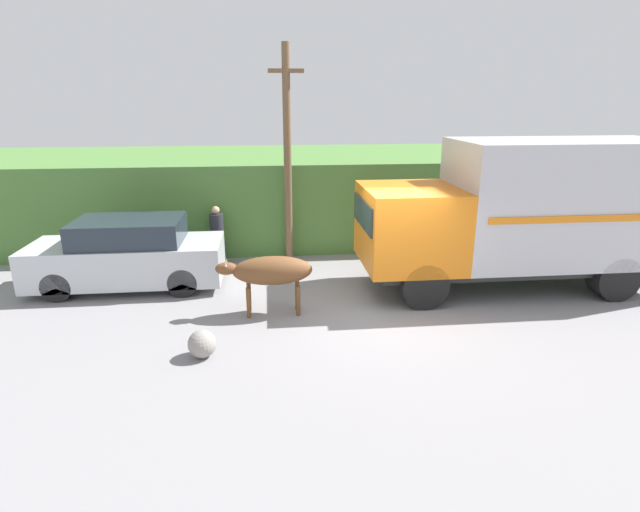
{
  "coord_description": "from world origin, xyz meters",
  "views": [
    {
      "loc": [
        -2.37,
        -9.4,
        4.27
      ],
      "look_at": [
        -1.3,
        0.7,
        1.07
      ],
      "focal_mm": 28.0,
      "sensor_mm": 36.0,
      "label": 1
    }
  ],
  "objects_px": {
    "cargo_truck": "(526,211)",
    "utility_pole": "(287,152)",
    "brown_cow": "(270,271)",
    "pedestrian_on_hill": "(217,233)",
    "parked_suv": "(128,255)",
    "roadside_rock": "(202,344)"
  },
  "relations": [
    {
      "from": "brown_cow",
      "to": "utility_pole",
      "type": "distance_m",
      "value": 4.19
    },
    {
      "from": "utility_pole",
      "to": "parked_suv",
      "type": "bearing_deg",
      "value": -155.91
    },
    {
      "from": "utility_pole",
      "to": "roadside_rock",
      "type": "height_order",
      "value": "utility_pole"
    },
    {
      "from": "parked_suv",
      "to": "pedestrian_on_hill",
      "type": "xyz_separation_m",
      "value": [
        1.91,
        1.65,
        0.05
      ]
    },
    {
      "from": "pedestrian_on_hill",
      "to": "utility_pole",
      "type": "height_order",
      "value": "utility_pole"
    },
    {
      "from": "cargo_truck",
      "to": "utility_pole",
      "type": "relative_size",
      "value": 1.24
    },
    {
      "from": "cargo_truck",
      "to": "parked_suv",
      "type": "bearing_deg",
      "value": 172.86
    },
    {
      "from": "pedestrian_on_hill",
      "to": "utility_pole",
      "type": "distance_m",
      "value": 2.85
    },
    {
      "from": "brown_cow",
      "to": "parked_suv",
      "type": "distance_m",
      "value": 3.82
    },
    {
      "from": "brown_cow",
      "to": "roadside_rock",
      "type": "bearing_deg",
      "value": -125.95
    },
    {
      "from": "brown_cow",
      "to": "pedestrian_on_hill",
      "type": "xyz_separation_m",
      "value": [
        -1.39,
        3.56,
        -0.08
      ]
    },
    {
      "from": "parked_suv",
      "to": "pedestrian_on_hill",
      "type": "distance_m",
      "value": 2.52
    },
    {
      "from": "parked_suv",
      "to": "utility_pole",
      "type": "bearing_deg",
      "value": 27.5
    },
    {
      "from": "pedestrian_on_hill",
      "to": "utility_pole",
      "type": "xyz_separation_m",
      "value": [
        1.94,
        0.07,
        2.09
      ]
    },
    {
      "from": "cargo_truck",
      "to": "parked_suv",
      "type": "relative_size",
      "value": 1.6
    },
    {
      "from": "brown_cow",
      "to": "parked_suv",
      "type": "bearing_deg",
      "value": 149.16
    },
    {
      "from": "brown_cow",
      "to": "roadside_rock",
      "type": "height_order",
      "value": "brown_cow"
    },
    {
      "from": "cargo_truck",
      "to": "parked_suv",
      "type": "height_order",
      "value": "cargo_truck"
    },
    {
      "from": "pedestrian_on_hill",
      "to": "cargo_truck",
      "type": "bearing_deg",
      "value": 132.02
    },
    {
      "from": "brown_cow",
      "to": "pedestrian_on_hill",
      "type": "bearing_deg",
      "value": 110.62
    },
    {
      "from": "utility_pole",
      "to": "roadside_rock",
      "type": "xyz_separation_m",
      "value": [
        -1.75,
        -5.35,
        -2.69
      ]
    },
    {
      "from": "cargo_truck",
      "to": "utility_pole",
      "type": "distance_m",
      "value": 6.03
    }
  ]
}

